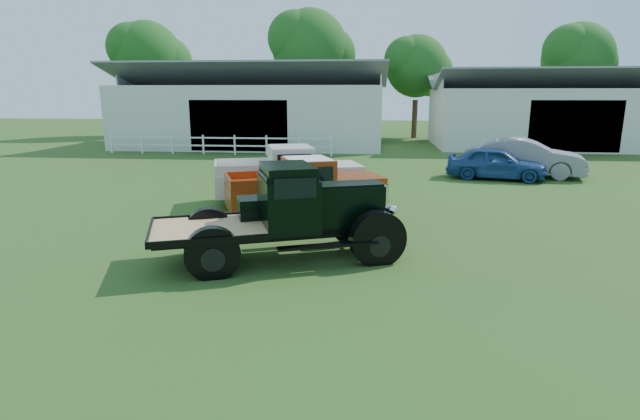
# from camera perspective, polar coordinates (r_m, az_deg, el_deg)

# --- Properties ---
(ground) EXTENTS (120.00, 120.00, 0.00)m
(ground) POSITION_cam_1_polar(r_m,az_deg,el_deg) (10.97, -1.68, -6.76)
(ground) COLOR #39501C
(shed_left) EXTENTS (18.80, 10.20, 5.60)m
(shed_left) POSITION_cam_1_polar(r_m,az_deg,el_deg) (37.18, -7.38, 11.71)
(shed_left) COLOR #BBBBA9
(shed_left) RESTS_ON ground
(shed_right) EXTENTS (16.80, 9.20, 5.20)m
(shed_right) POSITION_cam_1_polar(r_m,az_deg,el_deg) (39.33, 24.96, 10.40)
(shed_right) COLOR #BBBBA9
(shed_right) RESTS_ON ground
(fence_rail) EXTENTS (14.20, 0.16, 1.20)m
(fence_rail) POSITION_cam_1_polar(r_m,az_deg,el_deg) (31.79, -11.47, 7.33)
(fence_rail) COLOR white
(fence_rail) RESTS_ON ground
(tree_a) EXTENTS (6.30, 6.30, 10.50)m
(tree_a) POSITION_cam_1_polar(r_m,az_deg,el_deg) (47.38, -18.97, 14.41)
(tree_a) COLOR #23551F
(tree_a) RESTS_ON ground
(tree_b) EXTENTS (6.90, 6.90, 11.50)m
(tree_b) POSITION_cam_1_polar(r_m,az_deg,el_deg) (44.59, -1.18, 15.85)
(tree_b) COLOR #23551F
(tree_b) RESTS_ON ground
(tree_c) EXTENTS (5.40, 5.40, 9.00)m
(tree_c) POSITION_cam_1_polar(r_m,az_deg,el_deg) (43.38, 10.91, 14.04)
(tree_c) COLOR #23551F
(tree_c) RESTS_ON ground
(tree_d) EXTENTS (6.00, 6.00, 10.00)m
(tree_d) POSITION_cam_1_polar(r_m,az_deg,el_deg) (47.27, 27.18, 13.38)
(tree_d) COLOR #23551F
(tree_d) RESTS_ON ground
(vintage_flatbed) EXTENTS (5.95, 3.98, 2.19)m
(vintage_flatbed) POSITION_cam_1_polar(r_m,az_deg,el_deg) (11.36, -4.22, -0.31)
(vintage_flatbed) COLOR black
(vintage_flatbed) RESTS_ON ground
(red_pickup) EXTENTS (5.34, 3.66, 1.82)m
(red_pickup) POSITION_cam_1_polar(r_m,az_deg,el_deg) (15.47, -1.71, 2.66)
(red_pickup) COLOR #97310E
(red_pickup) RESTS_ON ground
(white_pickup) EXTENTS (5.59, 3.47, 1.92)m
(white_pickup) POSITION_cam_1_polar(r_m,az_deg,el_deg) (17.43, -3.67, 4.02)
(white_pickup) COLOR beige
(white_pickup) RESTS_ON ground
(misc_car_blue) EXTENTS (4.50, 2.63, 1.44)m
(misc_car_blue) POSITION_cam_1_polar(r_m,az_deg,el_deg) (23.44, 19.47, 5.08)
(misc_car_blue) COLOR navy
(misc_car_blue) RESTS_ON ground
(misc_car_grey) EXTENTS (5.48, 3.15, 1.71)m
(misc_car_grey) POSITION_cam_1_polar(r_m,az_deg,el_deg) (24.75, 22.32, 5.56)
(misc_car_grey) COLOR slate
(misc_car_grey) RESTS_ON ground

